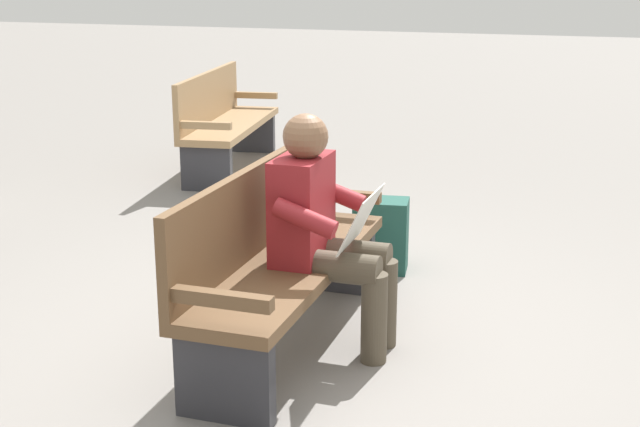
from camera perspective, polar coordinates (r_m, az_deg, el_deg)
ground_plane at (r=4.51m, az=-1.92°, el=-8.48°), size 40.00×40.00×0.00m
bench_near at (r=4.36m, az=-2.85°, el=-2.86°), size 1.80×0.48×0.90m
person_seated at (r=4.28m, az=0.25°, el=-0.86°), size 0.57×0.57×1.18m
backpack at (r=5.50m, az=3.97°, el=-1.42°), size 0.31×0.36×0.46m
bench_far at (r=8.17m, az=-6.25°, el=6.02°), size 1.85×0.73×0.90m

